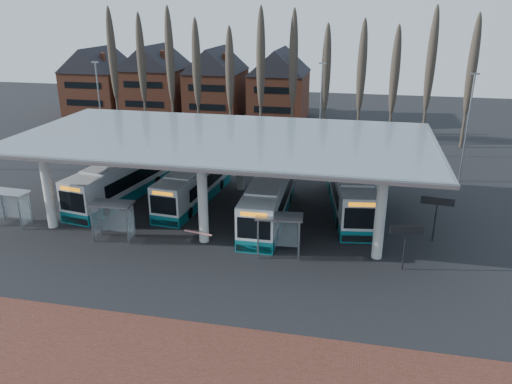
% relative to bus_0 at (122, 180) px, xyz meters
% --- Properties ---
extents(ground, '(140.00, 140.00, 0.00)m').
position_rel_bus_0_xyz_m(ground, '(9.53, -9.26, -1.62)').
color(ground, black).
rests_on(ground, ground).
extents(brick_strip, '(70.00, 10.00, 0.03)m').
position_rel_bus_0_xyz_m(brick_strip, '(9.53, -21.26, -1.60)').
color(brick_strip, brown).
rests_on(brick_strip, ground).
extents(station_canopy, '(32.00, 16.00, 6.34)m').
position_rel_bus_0_xyz_m(station_canopy, '(9.53, -1.26, 4.06)').
color(station_canopy, silver).
rests_on(station_canopy, ground).
extents(poplar_row, '(45.10, 1.10, 14.50)m').
position_rel_bus_0_xyz_m(poplar_row, '(9.53, 23.74, 7.16)').
color(poplar_row, '#473D33').
rests_on(poplar_row, ground).
extents(townhouse_row, '(36.80, 10.30, 12.25)m').
position_rel_bus_0_xyz_m(townhouse_row, '(-6.22, 34.74, 4.32)').
color(townhouse_row, brown).
rests_on(townhouse_row, ground).
extents(lamp_post_a, '(0.80, 0.16, 10.17)m').
position_rel_bus_0_xyz_m(lamp_post_a, '(-8.47, 12.74, 3.72)').
color(lamp_post_a, slate).
rests_on(lamp_post_a, ground).
extents(lamp_post_b, '(0.80, 0.16, 10.17)m').
position_rel_bus_0_xyz_m(lamp_post_b, '(15.53, 16.74, 3.72)').
color(lamp_post_b, slate).
rests_on(lamp_post_b, ground).
extents(lamp_post_c, '(0.80, 0.16, 10.17)m').
position_rel_bus_0_xyz_m(lamp_post_c, '(29.53, 10.74, 3.72)').
color(lamp_post_c, slate).
rests_on(lamp_post_c, ground).
extents(bus_0, '(4.61, 12.62, 3.43)m').
position_rel_bus_0_xyz_m(bus_0, '(0.00, 0.00, 0.00)').
color(bus_0, silver).
rests_on(bus_0, ground).
extents(bus_1, '(3.45, 11.61, 3.18)m').
position_rel_bus_0_xyz_m(bus_1, '(6.37, 0.66, -0.12)').
color(bus_1, silver).
rests_on(bus_1, ground).
extents(bus_2, '(2.81, 12.20, 3.38)m').
position_rel_bus_0_xyz_m(bus_2, '(13.30, -1.84, -0.03)').
color(bus_2, silver).
rests_on(bus_2, ground).
extents(bus_3, '(4.50, 12.74, 3.47)m').
position_rel_bus_0_xyz_m(bus_3, '(19.42, 1.32, 0.02)').
color(bus_3, silver).
rests_on(bus_3, ground).
extents(shelter_0, '(2.99, 1.60, 2.71)m').
position_rel_bus_0_xyz_m(shelter_0, '(-5.65, -6.93, 0.35)').
color(shelter_0, gray).
rests_on(shelter_0, ground).
extents(shelter_1, '(3.12, 1.70, 2.82)m').
position_rel_bus_0_xyz_m(shelter_1, '(3.13, -7.68, 0.43)').
color(shelter_1, gray).
rests_on(shelter_1, ground).
extents(shelter_2, '(3.22, 1.82, 2.87)m').
position_rel_bus_0_xyz_m(shelter_2, '(15.07, -7.65, 0.47)').
color(shelter_2, gray).
rests_on(shelter_2, ground).
extents(info_sign_0, '(2.03, 0.45, 3.03)m').
position_rel_bus_0_xyz_m(info_sign_0, '(23.11, -8.10, 0.93)').
color(info_sign_0, black).
rests_on(info_sign_0, ground).
extents(info_sign_1, '(2.23, 0.37, 3.33)m').
position_rel_bus_0_xyz_m(info_sign_1, '(25.48, -3.37, 1.17)').
color(info_sign_1, black).
rests_on(info_sign_1, ground).
extents(barrier, '(2.12, 0.78, 1.07)m').
position_rel_bus_0_xyz_m(barrier, '(9.31, -7.33, -0.79)').
color(barrier, black).
rests_on(barrier, ground).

